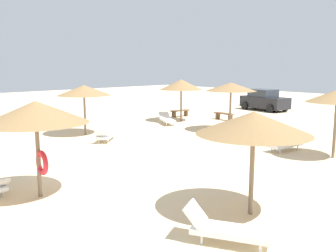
{
  "coord_description": "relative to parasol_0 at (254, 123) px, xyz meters",
  "views": [
    {
      "loc": [
        11.34,
        -7.55,
        3.73
      ],
      "look_at": [
        0.0,
        3.0,
        1.2
      ],
      "focal_mm": 40.49,
      "sensor_mm": 36.0,
      "label": 1
    }
  ],
  "objects": [
    {
      "name": "ground_plane",
      "position": [
        -6.11,
        -0.16,
        -2.31
      ],
      "size": [
        80.0,
        80.0,
        0.0
      ],
      "primitive_type": "plane",
      "color": "beige"
    },
    {
      "name": "parasol_0",
      "position": [
        0.0,
        0.0,
        0.0
      ],
      "size": [
        2.82,
        2.82,
        2.6
      ],
      "color": "#75604C",
      "rests_on": "ground"
    },
    {
      "name": "parasol_1",
      "position": [
        -12.39,
        9.85,
        0.1
      ],
      "size": [
        2.79,
        2.79,
        2.76
      ],
      "color": "#75604C",
      "rests_on": "ground"
    },
    {
      "name": "parasol_2",
      "position": [
        -7.83,
        9.21,
        0.17
      ],
      "size": [
        2.82,
        2.82,
        2.73
      ],
      "color": "#75604C",
      "rests_on": "ground"
    },
    {
      "name": "parasol_5",
      "position": [
        -12.41,
        2.65,
        0.06
      ],
      "size": [
        2.82,
        2.82,
        2.65
      ],
      "color": "#75604C",
      "rests_on": "ground"
    },
    {
      "name": "parasol_6",
      "position": [
        -4.83,
        -3.33,
        0.09
      ],
      "size": [
        2.9,
        2.9,
        2.74
      ],
      "color": "#75604C",
      "rests_on": "ground"
    },
    {
      "name": "lounger_0",
      "position": [
        0.58,
        -1.72,
        -1.99
      ],
      "size": [
        1.94,
        1.42,
        0.79
      ],
      "color": "white",
      "rests_on": "ground"
    },
    {
      "name": "lounger_1",
      "position": [
        -12.1,
        8.32,
        -2.0
      ],
      "size": [
        1.98,
        1.45,
        0.69
      ],
      "color": "white",
      "rests_on": "ground"
    },
    {
      "name": "lounger_2",
      "position": [
        -8.23,
        10.66,
        -2.0
      ],
      "size": [
        1.77,
        1.84,
        0.63
      ],
      "color": "white",
      "rests_on": "ground"
    },
    {
      "name": "lounger_4",
      "position": [
        -3.06,
        7.1,
        -2.0
      ],
      "size": [
        0.9,
        1.98,
        0.65
      ],
      "color": "white",
      "rests_on": "ground"
    },
    {
      "name": "lounger_5",
      "position": [
        -10.12,
        2.4,
        -1.99
      ],
      "size": [
        1.72,
        1.79,
        0.8
      ],
      "color": "white",
      "rests_on": "ground"
    },
    {
      "name": "bench_0",
      "position": [
        -13.94,
        11.3,
        -1.97
      ],
      "size": [
        0.59,
        1.54,
        0.49
      ],
      "color": "brown",
      "rests_on": "ground"
    },
    {
      "name": "bench_1",
      "position": [
        -10.77,
        12.35,
        -1.97
      ],
      "size": [
        1.51,
        0.46,
        0.49
      ],
      "color": "brown",
      "rests_on": "ground"
    },
    {
      "name": "parked_car",
      "position": [
        -12.01,
        19.08,
        -1.49
      ],
      "size": [
        4.22,
        2.48,
        1.72
      ],
      "color": "black",
      "rests_on": "ground"
    }
  ]
}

